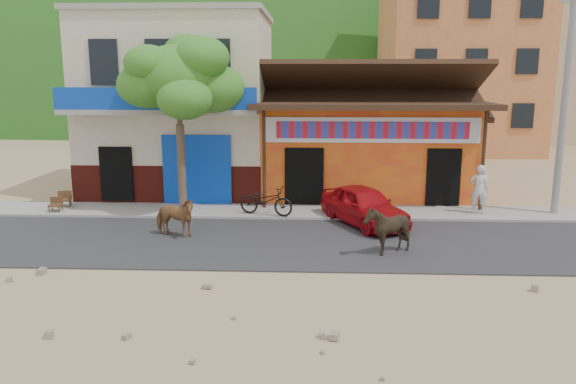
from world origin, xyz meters
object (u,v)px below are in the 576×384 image
(cow_tan, at_px, (174,217))
(cow_dark, at_px, (387,229))
(pedestrian, at_px, (479,189))
(cafe_chair_left, at_px, (55,199))
(utility_pole, at_px, (566,95))
(cafe_chair_right, at_px, (64,193))
(tree, at_px, (180,124))
(scooter, at_px, (266,201))
(red_car, at_px, (364,205))

(cow_tan, height_order, cow_dark, cow_dark)
(pedestrian, distance_m, cafe_chair_left, 14.58)
(utility_pole, bearing_deg, cow_dark, -144.39)
(cow_dark, bearing_deg, pedestrian, 148.64)
(cafe_chair_right, bearing_deg, pedestrian, -19.73)
(cafe_chair_right, bearing_deg, tree, -23.81)
(scooter, xyz_separation_m, cafe_chair_left, (-7.35, 0.19, -0.05))
(utility_pole, distance_m, cafe_chair_left, 17.57)
(cow_dark, distance_m, cafe_chair_right, 11.89)
(tree, distance_m, scooter, 3.90)
(utility_pole, bearing_deg, pedestrian, -177.22)
(red_car, xyz_separation_m, cafe_chair_left, (-10.56, 0.95, -0.09))
(utility_pole, xyz_separation_m, cow_tan, (-12.38, -3.12, -3.48))
(scooter, bearing_deg, cafe_chair_right, 101.11)
(utility_pole, height_order, cafe_chair_right, utility_pole)
(scooter, height_order, cafe_chair_right, cafe_chair_right)
(utility_pole, distance_m, red_car, 7.63)
(tree, height_order, cow_tan, tree)
(tree, height_order, cafe_chair_left, tree)
(cow_tan, xyz_separation_m, pedestrian, (9.75, 2.99, 0.32))
(utility_pole, height_order, pedestrian, utility_pole)
(tree, bearing_deg, scooter, -9.63)
(cow_tan, distance_m, scooter, 3.50)
(cow_tan, xyz_separation_m, red_car, (5.74, 1.65, 0.02))
(red_car, relative_size, pedestrian, 2.18)
(tree, bearing_deg, utility_pole, 0.90)
(cow_dark, bearing_deg, utility_pole, 134.18)
(scooter, relative_size, cafe_chair_left, 2.11)
(tree, relative_size, cafe_chair_left, 6.67)
(pedestrian, bearing_deg, cow_dark, 61.45)
(cow_tan, bearing_deg, tree, 25.07)
(tree, relative_size, utility_pole, 0.75)
(tree, bearing_deg, red_car, -11.58)
(cow_tan, xyz_separation_m, scooter, (2.53, 2.42, -0.02))
(utility_pole, xyz_separation_m, scooter, (-9.85, -0.70, -3.50))
(tree, height_order, utility_pole, utility_pole)
(tree, xyz_separation_m, red_car, (6.16, -1.26, -2.46))
(cafe_chair_right, bearing_deg, cow_dark, -41.78)
(cafe_chair_left, bearing_deg, cow_dark, -29.18)
(tree, bearing_deg, pedestrian, 0.41)
(cow_dark, height_order, pedestrian, pedestrian)
(cafe_chair_right, bearing_deg, scooter, -25.50)
(cow_dark, height_order, scooter, cow_dark)
(scooter, distance_m, pedestrian, 7.26)
(tree, bearing_deg, cow_dark, -33.48)
(cow_tan, relative_size, scooter, 0.75)
(utility_pole, xyz_separation_m, cafe_chair_left, (-17.20, -0.51, -3.55))
(cow_tan, bearing_deg, cafe_chair_right, 72.17)
(pedestrian, relative_size, cafe_chair_right, 1.66)
(cow_dark, xyz_separation_m, cafe_chair_left, (-10.91, 4.00, -0.15))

